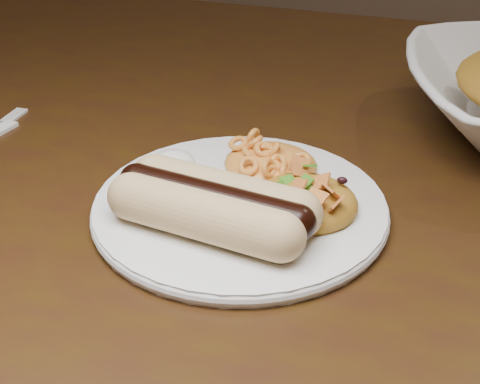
# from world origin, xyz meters

# --- Properties ---
(table) EXTENTS (1.60, 0.90, 0.75)m
(table) POSITION_xyz_m (0.00, 0.00, 0.66)
(table) COLOR black
(table) RESTS_ON floor
(plate) EXTENTS (0.26, 0.26, 0.01)m
(plate) POSITION_xyz_m (0.04, -0.13, 0.76)
(plate) COLOR white
(plate) RESTS_ON table
(hotdog) EXTENTS (0.15, 0.09, 0.04)m
(hotdog) POSITION_xyz_m (0.03, -0.17, 0.78)
(hotdog) COLOR #D1BA7F
(hotdog) RESTS_ON plate
(mac_and_cheese) EXTENTS (0.11, 0.10, 0.03)m
(mac_and_cheese) POSITION_xyz_m (0.05, -0.07, 0.78)
(mac_and_cheese) COLOR #EA8842
(mac_and_cheese) RESTS_ON plate
(sour_cream) EXTENTS (0.05, 0.05, 0.03)m
(sour_cream) POSITION_xyz_m (-0.03, -0.10, 0.78)
(sour_cream) COLOR white
(sour_cream) RESTS_ON plate
(taco_salad) EXTENTS (0.09, 0.08, 0.04)m
(taco_salad) POSITION_xyz_m (0.10, -0.13, 0.78)
(taco_salad) COLOR red
(taco_salad) RESTS_ON plate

